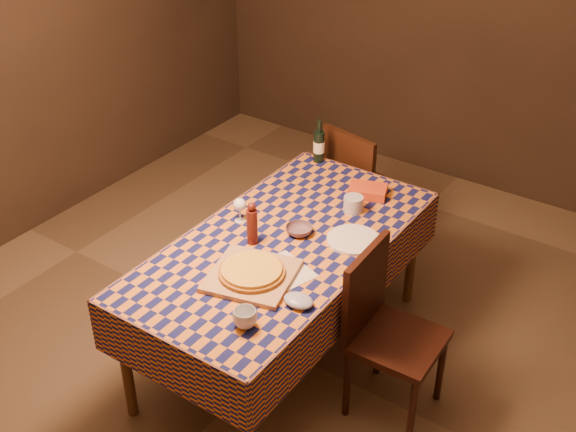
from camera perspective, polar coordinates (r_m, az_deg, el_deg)
The scene contains 16 objects.
room at distance 3.48m, azimuth -0.47°, elevation 5.91°, with size 5.00×5.10×2.70m.
dining_table at distance 3.82m, azimuth -0.43°, elevation -2.95°, with size 0.94×1.84×0.77m.
cutting_board at distance 3.52m, azimuth -2.88°, elevation -4.72°, with size 0.40×0.40×0.02m, color #B07F52.
pizza at distance 3.50m, azimuth -2.89°, elevation -4.35°, with size 0.35×0.35×0.03m.
pepper_mill at distance 3.70m, azimuth -2.86°, elevation -0.67°, with size 0.07×0.07×0.24m.
bowl at distance 3.82m, azimuth 0.88°, elevation -1.13°, with size 0.14×0.14×0.04m, color #614551.
wine_glass at distance 3.89m, azimuth -3.85°, elevation 0.85°, with size 0.08×0.08×0.14m.
wine_bottle at distance 4.50m, azimuth 2.46°, elevation 5.56°, with size 0.09×0.09×0.28m.
deli_tub at distance 4.02m, azimuth 5.18°, elevation 0.94°, with size 0.11×0.11×0.09m, color #BBBEC2.
takeout_container at distance 4.19m, azimuth 6.32°, elevation 1.98°, with size 0.21×0.15×0.05m, color #CC401A.
white_plate at distance 3.79m, azimuth 5.19°, elevation -1.88°, with size 0.28×0.28×0.02m, color white.
tumbler at distance 3.22m, azimuth -3.42°, elevation -8.06°, with size 0.11×0.11×0.09m, color silver.
flour_patch at distance 3.56m, azimuth -0.23°, elevation -4.32°, with size 0.27×0.21×0.00m, color silver.
flour_bag at distance 3.35m, azimuth 0.84°, elevation -6.70°, with size 0.15×0.11×0.04m, color #93A1BC.
chair_far at distance 4.80m, azimuth 5.61°, elevation 2.50°, with size 0.50×0.50×0.93m.
chair_right at distance 3.66m, azimuth 7.58°, elevation -8.49°, with size 0.44×0.43×0.93m.
Camera 1 is at (1.79, -2.55, 2.90)m, focal length 45.00 mm.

